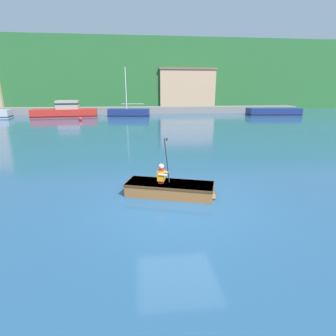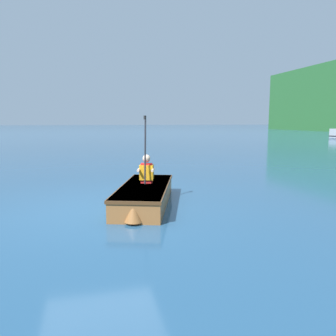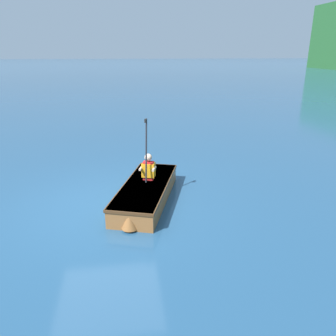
# 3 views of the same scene
# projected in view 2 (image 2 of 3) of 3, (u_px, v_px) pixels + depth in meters

# --- Properties ---
(ground_plane) EXTENTS (300.00, 300.00, 0.00)m
(ground_plane) POSITION_uv_depth(u_px,v_px,m) (99.00, 209.00, 6.56)
(ground_plane) COLOR navy
(rowboat_foreground) EXTENTS (2.96, 1.79, 0.41)m
(rowboat_foreground) POSITION_uv_depth(u_px,v_px,m) (145.00, 194.00, 6.84)
(rowboat_foreground) COLOR #935B2D
(rowboat_foreground) RESTS_ON ground
(person_paddler) EXTENTS (0.42, 0.42, 1.45)m
(person_paddler) POSITION_uv_depth(u_px,v_px,m) (147.00, 170.00, 7.07)
(person_paddler) COLOR red
(person_paddler) RESTS_ON rowboat_foreground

